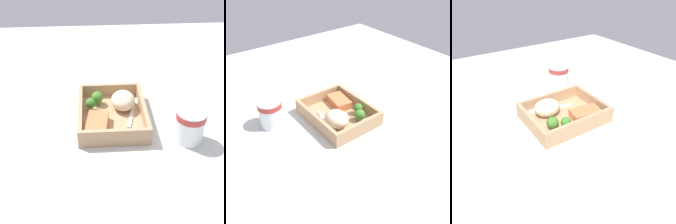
# 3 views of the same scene
# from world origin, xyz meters

# --- Properties ---
(ground_plane) EXTENTS (1.60, 1.60, 0.02)m
(ground_plane) POSITION_xyz_m (0.00, 0.00, -0.01)
(ground_plane) COLOR #B9BEB8
(takeout_tray) EXTENTS (0.25, 0.20, 0.01)m
(takeout_tray) POSITION_xyz_m (0.00, 0.00, 0.01)
(takeout_tray) COLOR tan
(takeout_tray) RESTS_ON ground_plane
(tray_rim) EXTENTS (0.25, 0.20, 0.04)m
(tray_rim) POSITION_xyz_m (0.00, 0.00, 0.03)
(tray_rim) COLOR tan
(tray_rim) RESTS_ON takeout_tray
(salmon_fillet) EXTENTS (0.10, 0.07, 0.03)m
(salmon_fillet) POSITION_xyz_m (-0.05, 0.05, 0.03)
(salmon_fillet) COLOR #D87646
(salmon_fillet) RESTS_ON takeout_tray
(mashed_potatoes) EXTENTS (0.09, 0.07, 0.05)m
(mashed_potatoes) POSITION_xyz_m (0.04, -0.04, 0.04)
(mashed_potatoes) COLOR beige
(mashed_potatoes) RESTS_ON takeout_tray
(broccoli_floret_1) EXTENTS (0.04, 0.04, 0.04)m
(broccoli_floret_1) POSITION_xyz_m (0.07, 0.04, 0.04)
(broccoli_floret_1) COLOR #7DA264
(broccoli_floret_1) RESTS_ON takeout_tray
(broccoli_floret_2) EXTENTS (0.03, 0.03, 0.04)m
(broccoli_floret_2) POSITION_xyz_m (0.03, 0.06, 0.04)
(broccoli_floret_2) COLOR #8AAD65
(broccoli_floret_2) RESTS_ON takeout_tray
(fork) EXTENTS (0.16, 0.05, 0.00)m
(fork) POSITION_xyz_m (0.02, -0.06, 0.01)
(fork) COLOR silver
(fork) RESTS_ON takeout_tray
(paper_cup) EXTENTS (0.08, 0.08, 0.09)m
(paper_cup) POSITION_xyz_m (-0.11, -0.20, 0.05)
(paper_cup) COLOR white
(paper_cup) RESTS_ON ground_plane
(receipt_slip) EXTENTS (0.12, 0.17, 0.00)m
(receipt_slip) POSITION_xyz_m (0.26, -0.05, 0.00)
(receipt_slip) COLOR white
(receipt_slip) RESTS_ON ground_plane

